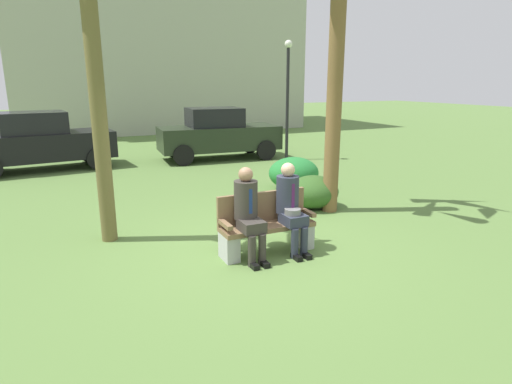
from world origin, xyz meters
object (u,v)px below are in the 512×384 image
(park_bench, at_px, (266,226))
(parked_car_far, at_px, (218,134))
(seated_man_right, at_px, (290,203))
(parked_car_near, at_px, (40,141))
(street_lamp, at_px, (288,89))
(shrub_mid_lawn, at_px, (313,192))
(shrub_near_bench, at_px, (294,173))
(building_backdrop, at_px, (154,33))
(seated_man_left, at_px, (248,209))

(park_bench, xyz_separation_m, parked_car_far, (2.17, 7.89, 0.44))
(seated_man_right, relative_size, parked_car_far, 0.34)
(parked_car_near, height_order, street_lamp, street_lamp)
(shrub_mid_lawn, bearing_deg, seated_man_right, -130.99)
(parked_car_near, distance_m, parked_car_far, 5.30)
(shrub_near_bench, height_order, street_lamp, street_lamp)
(parked_car_far, distance_m, street_lamp, 2.69)
(building_backdrop, bearing_deg, park_bench, -98.27)
(shrub_near_bench, bearing_deg, building_backdrop, 88.31)
(building_backdrop, bearing_deg, street_lamp, -84.16)
(building_backdrop, bearing_deg, parked_car_far, -93.32)
(street_lamp, relative_size, building_backdrop, 0.25)
(seated_man_right, relative_size, shrub_near_bench, 1.11)
(shrub_mid_lawn, distance_m, building_backdrop, 18.57)
(seated_man_left, distance_m, building_backdrop, 20.46)
(shrub_mid_lawn, distance_m, street_lamp, 5.92)
(park_bench, distance_m, parked_car_near, 8.88)
(park_bench, distance_m, building_backdrop, 20.37)
(seated_man_right, bearing_deg, parked_car_far, 77.14)
(parked_car_near, xyz_separation_m, building_backdrop, (5.96, 11.31, 4.25))
(street_lamp, height_order, building_backdrop, building_backdrop)
(park_bench, relative_size, building_backdrop, 0.10)
(shrub_mid_lawn, xyz_separation_m, street_lamp, (2.24, 5.12, 1.96))
(park_bench, relative_size, seated_man_right, 1.07)
(parked_car_near, distance_m, building_backdrop, 13.47)
(shrub_near_bench, height_order, shrub_mid_lawn, shrub_near_bench)
(parked_car_near, bearing_deg, shrub_near_bench, -42.69)
(park_bench, height_order, parked_car_near, parked_car_near)
(parked_car_far, relative_size, street_lamp, 1.07)
(seated_man_right, distance_m, parked_car_far, 8.22)
(building_backdrop, bearing_deg, shrub_near_bench, -91.69)
(shrub_mid_lawn, distance_m, parked_car_far, 6.22)
(seated_man_right, xyz_separation_m, shrub_mid_lawn, (1.57, 1.81, -0.41))
(parked_car_far, bearing_deg, seated_man_right, -102.86)
(shrub_mid_lawn, height_order, street_lamp, street_lamp)
(park_bench, height_order, parked_car_far, parked_car_far)
(park_bench, relative_size, parked_car_near, 0.35)
(seated_man_left, distance_m, shrub_mid_lawn, 2.92)
(parked_car_near, relative_size, street_lamp, 1.08)
(shrub_mid_lawn, relative_size, street_lamp, 0.28)
(shrub_near_bench, xyz_separation_m, shrub_mid_lawn, (-0.45, -1.56, -0.05))
(seated_man_right, distance_m, shrub_mid_lawn, 2.44)
(park_bench, xyz_separation_m, seated_man_right, (0.34, -0.12, 0.35))
(street_lamp, bearing_deg, shrub_near_bench, -116.75)
(park_bench, bearing_deg, shrub_mid_lawn, 41.42)
(street_lamp, bearing_deg, park_bench, -121.42)
(street_lamp, bearing_deg, building_backdrop, 95.84)
(seated_man_right, xyz_separation_m, parked_car_near, (-3.45, 8.43, 0.09))
(seated_man_right, relative_size, street_lamp, 0.36)
(shrub_mid_lawn, distance_m, parked_car_near, 8.33)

